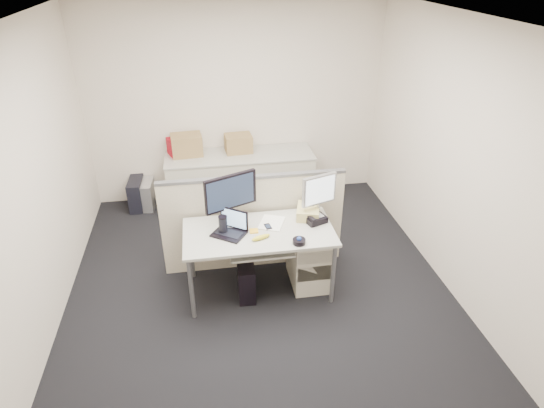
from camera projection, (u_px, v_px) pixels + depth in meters
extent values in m
cube|color=black|center=(260.00, 288.00, 4.89)|extent=(4.00, 4.50, 0.01)
cube|color=white|center=(255.00, 20.00, 3.57)|extent=(4.00, 4.50, 0.01)
cube|color=silver|center=(236.00, 104.00, 6.16)|extent=(4.00, 0.02, 2.70)
cube|color=silver|center=(317.00, 366.00, 2.29)|extent=(4.00, 0.02, 2.70)
cube|color=silver|center=(30.00, 191.00, 3.95)|extent=(0.02, 4.50, 2.70)
cube|color=silver|center=(457.00, 161.00, 4.51)|extent=(0.02, 4.50, 2.70)
cube|color=#AFAEA3|center=(259.00, 232.00, 4.54)|extent=(1.50, 0.75, 0.03)
cylinder|color=slate|center=(191.00, 289.00, 4.34)|extent=(0.04, 0.04, 0.70)
cylinder|color=slate|center=(191.00, 250.00, 4.90)|extent=(0.04, 0.04, 0.70)
cylinder|color=slate|center=(333.00, 274.00, 4.54)|extent=(0.04, 0.04, 0.70)
cylinder|color=slate|center=(317.00, 239.00, 5.09)|extent=(0.04, 0.04, 0.70)
cube|color=#AFAEA3|center=(261.00, 250.00, 4.43)|extent=(0.62, 0.32, 0.02)
cube|color=beige|center=(310.00, 256.00, 4.85)|extent=(0.40, 0.55, 0.65)
cube|color=beige|center=(254.00, 223.00, 5.00)|extent=(2.00, 0.06, 1.10)
cube|color=beige|center=(241.00, 180.00, 6.37)|extent=(2.00, 0.60, 0.72)
cube|color=black|center=(231.00, 200.00, 4.51)|extent=(0.59, 0.41, 0.55)
cube|color=#B7B7BC|center=(319.00, 197.00, 4.66)|extent=(0.43, 0.31, 0.47)
cube|color=black|center=(228.00, 225.00, 4.41)|extent=(0.39, 0.37, 0.23)
cylinder|color=black|center=(299.00, 241.00, 4.33)|extent=(0.16, 0.16, 0.05)
cube|color=black|center=(315.00, 219.00, 4.67)|extent=(0.25, 0.23, 0.06)
cube|color=white|center=(272.00, 223.00, 4.65)|extent=(0.32, 0.36, 0.01)
cube|color=yellow|center=(254.00, 231.00, 4.52)|extent=(0.09, 0.09, 0.01)
cylinder|color=black|center=(223.00, 225.00, 4.46)|extent=(0.10, 0.10, 0.18)
ellipsoid|color=yellow|center=(261.00, 237.00, 4.39)|extent=(0.21, 0.11, 0.04)
cube|color=black|center=(268.00, 227.00, 4.58)|extent=(0.08, 0.12, 0.02)
cube|color=tan|center=(308.00, 212.00, 4.75)|extent=(0.30, 0.35, 0.11)
cube|color=black|center=(256.00, 247.00, 4.45)|extent=(0.42, 0.20, 0.02)
cube|color=black|center=(246.00, 278.00, 4.73)|extent=(0.19, 0.43, 0.40)
cube|color=black|center=(137.00, 194.00, 6.33)|extent=(0.20, 0.45, 0.42)
cube|color=#B7B7BC|center=(148.00, 194.00, 6.36)|extent=(0.19, 0.42, 0.38)
cube|color=olive|center=(187.00, 146.00, 6.13)|extent=(0.43, 0.34, 0.30)
cube|color=olive|center=(238.00, 144.00, 6.24)|extent=(0.38, 0.31, 0.26)
cube|color=#A10010|center=(172.00, 149.00, 6.09)|extent=(0.15, 0.27, 0.25)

